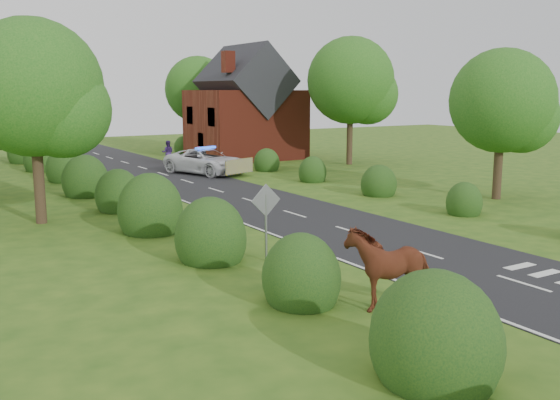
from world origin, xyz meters
TOP-DOWN VIEW (x-y plane):
  - ground at (0.00, 0.00)m, footprint 120.00×120.00m
  - road at (0.00, 15.00)m, footprint 6.00×70.00m
  - road_markings at (-1.60, 12.93)m, footprint 4.96×70.00m
  - hedgerow_left at (-6.51, 11.69)m, footprint 2.75×50.41m
  - hedgerow_right at (6.60, 11.21)m, footprint 2.10×45.78m
  - tree_left_a at (-9.75, 11.86)m, footprint 5.74×5.60m
  - tree_right_a at (11.23, 5.87)m, footprint 5.33×5.20m
  - tree_right_b at (14.29, 21.84)m, footprint 6.56×6.40m
  - tree_right_c at (9.27, 37.85)m, footprint 6.15×6.00m
  - road_sign at (-5.00, 2.00)m, footprint 1.06×0.08m
  - house at (9.49, 30.00)m, footprint 8.00×7.40m
  - cow at (-4.50, -3.33)m, footprint 2.75×2.03m
  - police_van at (2.50, 22.62)m, footprint 4.56×6.56m
  - pedestrian_red at (3.42, 25.82)m, footprint 0.65×0.52m
  - pedestrian_purple at (2.37, 29.05)m, footprint 1.08×0.99m

SIDE VIEW (x-z plane):
  - ground at x=0.00m, z-range 0.00..0.00m
  - road at x=0.00m, z-range 0.00..0.02m
  - road_markings at x=-1.60m, z-range 0.02..0.03m
  - hedgerow_right at x=6.60m, z-range -0.50..1.60m
  - hedgerow_left at x=-6.51m, z-range -0.75..2.25m
  - pedestrian_red at x=3.42m, z-range 0.00..1.54m
  - police_van at x=2.50m, z-range -0.07..1.74m
  - cow at x=-4.50m, z-range 0.00..1.74m
  - pedestrian_purple at x=2.37m, z-range 0.00..1.80m
  - road_sign at x=-5.00m, z-range 0.39..2.92m
  - house at x=9.49m, z-range -0.80..8.37m
  - tree_right_a at x=11.23m, z-range 0.96..8.52m
  - tree_left_a at x=-9.75m, z-range 1.15..9.53m
  - tree_right_c at x=9.27m, z-range 1.05..9.63m
  - tree_right_b at x=14.29m, z-range 1.24..10.64m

